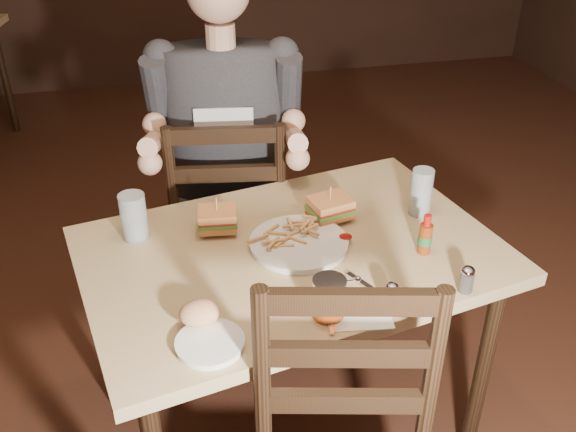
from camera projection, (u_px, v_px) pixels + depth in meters
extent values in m
plane|color=black|center=(265.00, 399.00, 2.34)|extent=(7.00, 7.00, 0.00)
cube|color=tan|center=(292.00, 255.00, 1.82)|extent=(1.28, 0.97, 0.04)
cylinder|color=black|center=(113.00, 339.00, 2.08)|extent=(0.05, 0.05, 0.73)
cylinder|color=black|center=(482.00, 373.00, 1.95)|extent=(0.05, 0.05, 0.73)
cylinder|color=black|center=(378.00, 265.00, 2.43)|extent=(0.05, 0.05, 0.73)
cylinder|color=black|center=(5.00, 79.00, 4.21)|extent=(0.04, 0.04, 0.73)
cylinder|color=white|center=(299.00, 245.00, 1.81)|extent=(0.32, 0.32, 0.02)
ellipsoid|color=maroon|center=(345.00, 237.00, 1.82)|extent=(0.05, 0.05, 0.01)
cylinder|color=silver|center=(134.00, 217.00, 1.82)|extent=(0.09, 0.09, 0.14)
cylinder|color=silver|center=(421.00, 192.00, 1.93)|extent=(0.08, 0.08, 0.15)
cube|color=white|center=(357.00, 311.00, 1.57)|extent=(0.18, 0.17, 0.00)
cube|color=silver|center=(379.00, 294.00, 1.62)|extent=(0.11, 0.21, 0.01)
cube|color=silver|center=(334.00, 314.00, 1.56)|extent=(0.06, 0.14, 0.00)
cylinder|color=white|center=(210.00, 345.00, 1.47)|extent=(0.18, 0.18, 0.01)
ellipsoid|color=tan|center=(199.00, 313.00, 1.51)|extent=(0.11, 0.10, 0.06)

